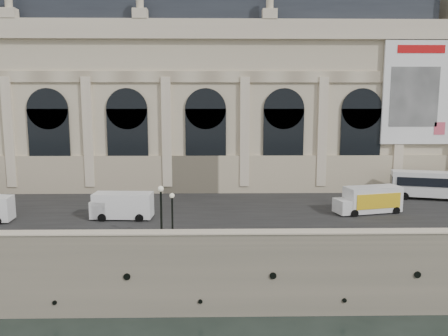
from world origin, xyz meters
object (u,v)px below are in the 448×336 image
object	(u,v)px
van_c	(120,206)
lamp_right	(172,218)
bus_right	(442,185)
box_truck	(369,200)
lamp_left	(161,214)

from	to	relation	value
van_c	lamp_right	world-z (taller)	lamp_right
bus_right	box_truck	bearing A→B (deg)	-150.34
van_c	lamp_right	size ratio (longest dim) A/B	1.47
lamp_right	lamp_left	bearing A→B (deg)	174.99
bus_right	van_c	size ratio (longest dim) A/B	1.92
van_c	box_truck	bearing A→B (deg)	4.21
bus_right	lamp_right	bearing A→B (deg)	-153.14
bus_right	box_truck	xyz separation A→B (m)	(-11.09, -6.31, -0.47)
van_c	lamp_left	bearing A→B (deg)	-55.21
box_truck	lamp_right	distance (m)	22.16
box_truck	bus_right	bearing A→B (deg)	29.66
bus_right	van_c	world-z (taller)	bus_right
lamp_right	van_c	bearing A→B (deg)	129.08
bus_right	lamp_left	xyz separation A→B (m)	(-32.06, -15.68, 0.48)
lamp_right	bus_right	bearing A→B (deg)	26.86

